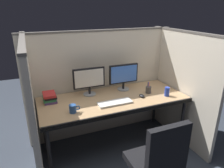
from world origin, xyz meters
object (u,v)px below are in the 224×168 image
at_px(coffee_mug, 73,109).
at_px(soda_can, 167,92).
at_px(keyboard_main, 115,103).
at_px(monitor_left, 89,80).
at_px(book_stack, 50,97).
at_px(computer_mouse, 142,96).
at_px(monitor_right, 124,75).
at_px(desk, 114,102).
at_px(pen_cup, 148,90).

relative_size(coffee_mug, soda_can, 1.03).
bearing_deg(keyboard_main, monitor_left, 118.20).
relative_size(coffee_mug, book_stack, 0.59).
bearing_deg(computer_mouse, soda_can, -15.64).
bearing_deg(monitor_right, soda_can, -44.19).
xyz_separation_m(monitor_left, keyboard_main, (0.21, -0.39, -0.20)).
bearing_deg(desk, keyboard_main, -107.04).
bearing_deg(pen_cup, keyboard_main, -166.53).
bearing_deg(coffee_mug, monitor_left, 52.91).
bearing_deg(soda_can, book_stack, 164.24).
distance_m(monitor_left, pen_cup, 0.83).
relative_size(soda_can, book_stack, 0.57).
relative_size(desk, soda_can, 15.57).
xyz_separation_m(desk, book_stack, (-0.78, 0.22, 0.11)).
bearing_deg(monitor_left, monitor_right, -0.90).
distance_m(monitor_left, book_stack, 0.55).
height_order(monitor_right, keyboard_main, monitor_right).
bearing_deg(desk, computer_mouse, -15.31).
xyz_separation_m(monitor_left, book_stack, (-0.53, -0.02, -0.16)).
xyz_separation_m(monitor_right, pen_cup, (0.26, -0.25, -0.17)).
height_order(monitor_right, coffee_mug, monitor_right).
distance_m(desk, pen_cup, 0.52).
bearing_deg(soda_can, monitor_right, 135.81).
bearing_deg(pen_cup, monitor_right, 136.58).
height_order(computer_mouse, soda_can, soda_can).
bearing_deg(monitor_left, coffee_mug, -127.09).
bearing_deg(monitor_right, monitor_left, 179.10).
xyz_separation_m(book_stack, pen_cup, (1.29, -0.24, -0.01)).
relative_size(keyboard_main, computer_mouse, 4.48).
relative_size(monitor_left, monitor_right, 1.00).
xyz_separation_m(keyboard_main, computer_mouse, (0.41, 0.05, 0.01)).
distance_m(computer_mouse, soda_can, 0.34).
distance_m(desk, coffee_mug, 0.61).
bearing_deg(keyboard_main, computer_mouse, 6.58).
xyz_separation_m(monitor_right, keyboard_main, (-0.29, -0.38, -0.20)).
height_order(desk, keyboard_main, keyboard_main).
relative_size(desk, keyboard_main, 4.42).
height_order(keyboard_main, computer_mouse, computer_mouse).
bearing_deg(desk, monitor_left, 136.03).
xyz_separation_m(monitor_left, computer_mouse, (0.62, -0.34, -0.20)).
bearing_deg(soda_can, desk, 164.53).
xyz_separation_m(monitor_left, monitor_right, (0.50, -0.01, 0.00)).
relative_size(monitor_right, soda_can, 3.52).
bearing_deg(monitor_left, desk, -43.97).
bearing_deg(pen_cup, computer_mouse, -150.28).
height_order(computer_mouse, coffee_mug, coffee_mug).
xyz_separation_m(keyboard_main, coffee_mug, (-0.53, -0.03, 0.04)).
distance_m(monitor_left, soda_can, 1.05).
bearing_deg(coffee_mug, book_stack, 117.36).
xyz_separation_m(computer_mouse, soda_can, (0.33, -0.09, 0.04)).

